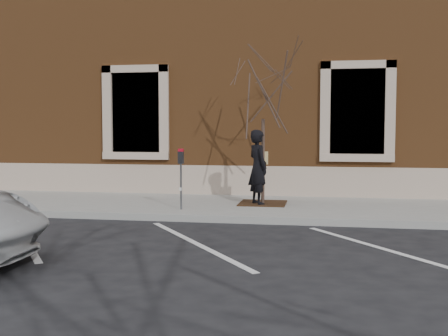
# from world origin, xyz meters

# --- Properties ---
(ground) EXTENTS (120.00, 120.00, 0.00)m
(ground) POSITION_xyz_m (0.00, 0.00, 0.00)
(ground) COLOR #28282B
(ground) RESTS_ON ground
(sidewalk_near) EXTENTS (40.00, 3.50, 0.15)m
(sidewalk_near) POSITION_xyz_m (0.00, 1.75, 0.07)
(sidewalk_near) COLOR #A9A79F
(sidewalk_near) RESTS_ON ground
(curb_near) EXTENTS (40.00, 0.12, 0.15)m
(curb_near) POSITION_xyz_m (0.00, -0.05, 0.07)
(curb_near) COLOR #9E9E99
(curb_near) RESTS_ON ground
(parking_stripes) EXTENTS (28.00, 4.40, 0.01)m
(parking_stripes) POSITION_xyz_m (0.00, -2.20, 0.00)
(parking_stripes) COLOR silver
(parking_stripes) RESTS_ON ground
(building_civic) EXTENTS (40.00, 8.62, 8.00)m
(building_civic) POSITION_xyz_m (0.00, 7.74, 4.00)
(building_civic) COLOR brown
(building_civic) RESTS_ON ground
(man) EXTENTS (0.71, 0.78, 1.79)m
(man) POSITION_xyz_m (0.62, 1.72, 1.04)
(man) COLOR black
(man) RESTS_ON sidewalk_near
(parking_meter) EXTENTS (0.12, 0.10, 1.36)m
(parking_meter) POSITION_xyz_m (-0.99, 0.65, 1.10)
(parking_meter) COLOR #595B60
(parking_meter) RESTS_ON sidewalk_near
(tree_grate) EXTENTS (1.11, 1.11, 0.03)m
(tree_grate) POSITION_xyz_m (0.72, 1.90, 0.16)
(tree_grate) COLOR #362111
(tree_grate) RESTS_ON sidewalk_near
(sapling) EXTENTS (2.22, 2.22, 3.71)m
(sapling) POSITION_xyz_m (0.72, 1.90, 2.74)
(sapling) COLOR #49372C
(sapling) RESTS_ON sidewalk_near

